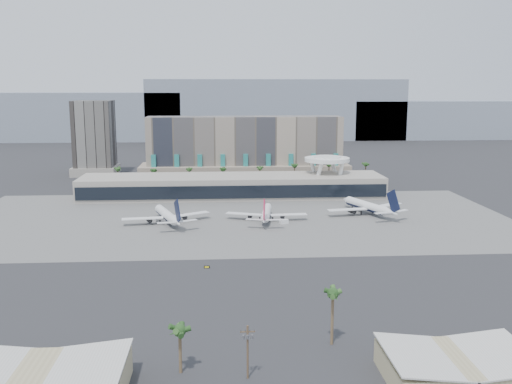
{
  "coord_description": "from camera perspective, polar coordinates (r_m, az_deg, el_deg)",
  "views": [
    {
      "loc": [
        -7.62,
        -208.42,
        61.33
      ],
      "look_at": [
        8.74,
        40.0,
        15.38
      ],
      "focal_mm": 40.0,
      "sensor_mm": 36.0,
      "label": 1
    }
  ],
  "objects": [
    {
      "name": "office_tower",
      "position": [
        419.42,
        -15.83,
        4.81
      ],
      "size": [
        30.0,
        30.0,
        52.0
      ],
      "color": "black",
      "rests_on": "ground"
    },
    {
      "name": "service_vehicle_a",
      "position": [
        264.68,
        -9.42,
        -2.84
      ],
      "size": [
        4.97,
        3.54,
        2.2
      ],
      "primitive_type": "cube",
      "rotation": [
        0.0,
        0.0,
        -0.33
      ],
      "color": "white",
      "rests_on": "ground"
    },
    {
      "name": "airliner_left",
      "position": [
        263.28,
        -8.86,
        -2.31
      ],
      "size": [
        39.45,
        40.78,
        14.65
      ],
      "rotation": [
        0.0,
        0.0,
        0.34
      ],
      "color": "white",
      "rests_on": "ground"
    },
    {
      "name": "airliner_right",
      "position": [
        283.9,
        11.16,
        -1.42
      ],
      "size": [
        40.89,
        42.18,
        15.37
      ],
      "rotation": [
        0.0,
        0.0,
        0.38
      ],
      "color": "white",
      "rests_on": "ground"
    },
    {
      "name": "utility_pole",
      "position": [
        124.85,
        -0.84,
        -15.27
      ],
      "size": [
        3.2,
        0.85,
        12.0
      ],
      "color": "#4C3826",
      "rests_on": "ground"
    },
    {
      "name": "saucer_structure",
      "position": [
        333.18,
        7.11,
        2.98
      ],
      "size": [
        26.0,
        26.0,
        21.89
      ],
      "color": "white",
      "rests_on": "ground"
    },
    {
      "name": "mountain_ridge",
      "position": [
        680.08,
        -0.78,
        7.81
      ],
      "size": [
        680.0,
        60.0,
        70.0
      ],
      "color": "gray",
      "rests_on": "ground"
    },
    {
      "name": "near_palm_b",
      "position": [
        139.48,
        7.68,
        -10.59
      ],
      "size": [
        6.0,
        6.0,
        14.36
      ],
      "color": "brown",
      "rests_on": "ground"
    },
    {
      "name": "terminal",
      "position": [
        323.04,
        -2.36,
        0.68
      ],
      "size": [
        170.0,
        32.5,
        14.5
      ],
      "color": "#B8B0A2",
      "rests_on": "ground"
    },
    {
      "name": "service_vehicle_b",
      "position": [
        259.97,
        2.81,
        -2.98
      ],
      "size": [
        4.35,
        3.41,
        1.97
      ],
      "primitive_type": "cube",
      "rotation": [
        0.0,
        0.0,
        0.36
      ],
      "color": "white",
      "rests_on": "ground"
    },
    {
      "name": "hotel",
      "position": [
        385.82,
        -1.13,
        3.83
      ],
      "size": [
        140.0,
        30.0,
        42.0
      ],
      "color": "tan",
      "rests_on": "ground"
    },
    {
      "name": "apron_pad",
      "position": [
        270.57,
        -2.06,
        -2.64
      ],
      "size": [
        260.0,
        130.0,
        0.06
      ],
      "primitive_type": "cube",
      "color": "#5B5B59",
      "rests_on": "ground"
    },
    {
      "name": "airliner_centre",
      "position": [
        265.34,
        1.03,
        -2.15
      ],
      "size": [
        37.92,
        39.27,
        13.6
      ],
      "rotation": [
        0.0,
        0.0,
        -0.14
      ],
      "color": "white",
      "rests_on": "ground"
    },
    {
      "name": "ground",
      "position": [
        217.39,
        -1.62,
        -5.93
      ],
      "size": [
        900.0,
        900.0,
        0.0
      ],
      "primitive_type": "plane",
      "color": "#232326",
      "rests_on": "ground"
    },
    {
      "name": "hangar_right",
      "position": [
        132.76,
        19.43,
        -16.26
      ],
      "size": [
        30.55,
        20.6,
        6.89
      ],
      "color": "tan",
      "rests_on": "ground"
    },
    {
      "name": "palm_row",
      "position": [
        357.36,
        -1.39,
        2.28
      ],
      "size": [
        157.8,
        2.8,
        13.1
      ],
      "color": "brown",
      "rests_on": "ground"
    },
    {
      "name": "taxiway_sign",
      "position": [
        198.11,
        -4.94,
        -7.48
      ],
      "size": [
        2.01,
        0.43,
        0.91
      ],
      "rotation": [
        0.0,
        0.0,
        -0.06
      ],
      "color": "black",
      "rests_on": "ground"
    },
    {
      "name": "near_palm_a",
      "position": [
        127.72,
        -7.62,
        -14.13
      ],
      "size": [
        6.0,
        6.0,
        11.2
      ],
      "color": "brown",
      "rests_on": "ground"
    }
  ]
}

